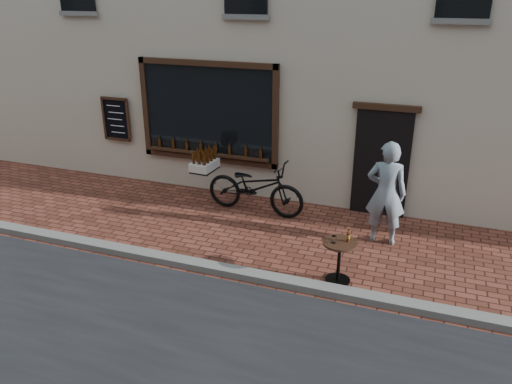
% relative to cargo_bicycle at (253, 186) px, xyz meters
% --- Properties ---
extents(ground, '(90.00, 90.00, 0.00)m').
position_rel_cargo_bicycle_xyz_m(ground, '(0.57, -2.68, -0.57)').
color(ground, '#51251A').
rests_on(ground, ground).
extents(kerb, '(90.00, 0.25, 0.12)m').
position_rel_cargo_bicycle_xyz_m(kerb, '(0.57, -2.48, -0.51)').
color(kerb, slate).
rests_on(kerb, ground).
extents(cargo_bicycle, '(2.50, 0.89, 1.20)m').
position_rel_cargo_bicycle_xyz_m(cargo_bicycle, '(0.00, 0.00, 0.00)').
color(cargo_bicycle, black).
rests_on(cargo_bicycle, ground).
extents(bistro_table, '(0.55, 0.55, 0.95)m').
position_rel_cargo_bicycle_xyz_m(bistro_table, '(2.21, -2.07, -0.07)').
color(bistro_table, black).
rests_on(bistro_table, ground).
extents(pedestrian, '(0.72, 0.48, 1.95)m').
position_rel_cargo_bicycle_xyz_m(pedestrian, '(2.71, -0.45, 0.40)').
color(pedestrian, gray).
rests_on(pedestrian, ground).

